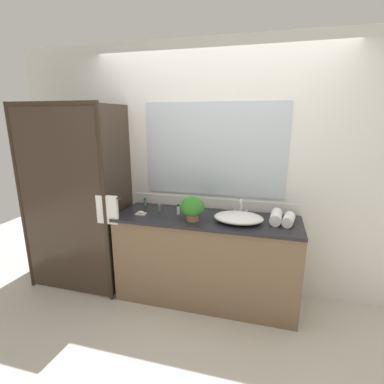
# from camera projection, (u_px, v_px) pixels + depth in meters

# --- Properties ---
(ground_plane) EXTENTS (8.00, 8.00, 0.00)m
(ground_plane) POSITION_uv_depth(u_px,v_px,m) (206.00, 298.00, 3.05)
(ground_plane) COLOR beige
(wall_back_with_mirror) EXTENTS (4.40, 0.06, 2.60)m
(wall_back_with_mirror) POSITION_uv_depth(u_px,v_px,m) (214.00, 171.00, 3.04)
(wall_back_with_mirror) COLOR silver
(wall_back_with_mirror) RESTS_ON ground_plane
(vanity_cabinet) EXTENTS (1.80, 0.58, 0.90)m
(vanity_cabinet) POSITION_uv_depth(u_px,v_px,m) (206.00, 259.00, 2.94)
(vanity_cabinet) COLOR brown
(vanity_cabinet) RESTS_ON ground_plane
(shower_enclosure) EXTENTS (1.20, 0.59, 2.00)m
(shower_enclosure) POSITION_uv_depth(u_px,v_px,m) (81.00, 201.00, 2.94)
(shower_enclosure) COLOR #2D2319
(shower_enclosure) RESTS_ON ground_plane
(sink_basin) EXTENTS (0.46, 0.35, 0.08)m
(sink_basin) POSITION_uv_depth(u_px,v_px,m) (239.00, 218.00, 2.70)
(sink_basin) COLOR white
(sink_basin) RESTS_ON vanity_cabinet
(faucet) EXTENTS (0.17, 0.14, 0.18)m
(faucet) POSITION_uv_depth(u_px,v_px,m) (241.00, 210.00, 2.87)
(faucet) COLOR silver
(faucet) RESTS_ON vanity_cabinet
(potted_plant) EXTENTS (0.23, 0.23, 0.23)m
(potted_plant) POSITION_uv_depth(u_px,v_px,m) (193.00, 207.00, 2.71)
(potted_plant) COLOR #B77A51
(potted_plant) RESTS_ON vanity_cabinet
(soap_dish) EXTENTS (0.10, 0.07, 0.04)m
(soap_dish) POSITION_uv_depth(u_px,v_px,m) (141.00, 213.00, 2.92)
(soap_dish) COLOR silver
(soap_dish) RESTS_ON vanity_cabinet
(amenity_bottle_shampoo) EXTENTS (0.03, 0.03, 0.09)m
(amenity_bottle_shampoo) POSITION_uv_depth(u_px,v_px,m) (145.00, 202.00, 3.20)
(amenity_bottle_shampoo) COLOR #4C7056
(amenity_bottle_shampoo) RESTS_ON vanity_cabinet
(amenity_bottle_lotion) EXTENTS (0.03, 0.03, 0.09)m
(amenity_bottle_lotion) POSITION_uv_depth(u_px,v_px,m) (159.00, 208.00, 3.00)
(amenity_bottle_lotion) COLOR #4C7056
(amenity_bottle_lotion) RESTS_ON vanity_cabinet
(amenity_bottle_conditioner) EXTENTS (0.03, 0.03, 0.10)m
(amenity_bottle_conditioner) POSITION_uv_depth(u_px,v_px,m) (178.00, 210.00, 2.92)
(amenity_bottle_conditioner) COLOR white
(amenity_bottle_conditioner) RESTS_ON vanity_cabinet
(rolled_towel_near_edge) EXTENTS (0.13, 0.22, 0.10)m
(rolled_towel_near_edge) POSITION_uv_depth(u_px,v_px,m) (289.00, 220.00, 2.63)
(rolled_towel_near_edge) COLOR white
(rolled_towel_near_edge) RESTS_ON vanity_cabinet
(rolled_towel_middle) EXTENTS (0.12, 0.26, 0.11)m
(rolled_towel_middle) POSITION_uv_depth(u_px,v_px,m) (276.00, 217.00, 2.69)
(rolled_towel_middle) COLOR white
(rolled_towel_middle) RESTS_ON vanity_cabinet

